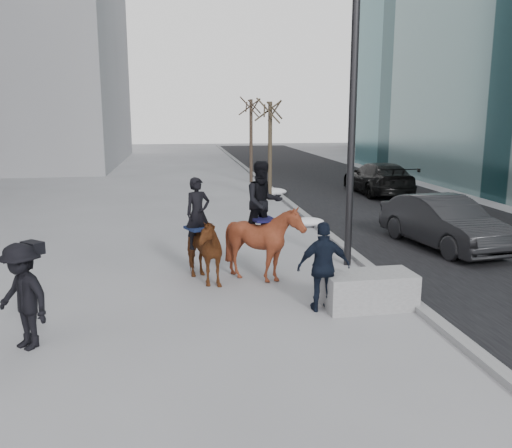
{
  "coord_description": "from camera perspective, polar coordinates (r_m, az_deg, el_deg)",
  "views": [
    {
      "loc": [
        -1.55,
        -9.75,
        3.76
      ],
      "look_at": [
        0.0,
        1.2,
        1.5
      ],
      "focal_mm": 38.0,
      "sensor_mm": 36.0,
      "label": 1
    }
  ],
  "objects": [
    {
      "name": "ground",
      "position": [
        10.56,
        0.93,
        -9.3
      ],
      "size": [
        120.0,
        120.0,
        0.0
      ],
      "primitive_type": "plane",
      "color": "gray",
      "rests_on": "ground"
    },
    {
      "name": "road",
      "position": [
        21.85,
        15.11,
        1.25
      ],
      "size": [
        8.0,
        90.0,
        0.01
      ],
      "primitive_type": "cube",
      "color": "black",
      "rests_on": "ground"
    },
    {
      "name": "curb",
      "position": [
        20.6,
        4.83,
        1.16
      ],
      "size": [
        0.25,
        90.0,
        0.12
      ],
      "primitive_type": "cube",
      "color": "gray",
      "rests_on": "ground"
    },
    {
      "name": "planter",
      "position": [
        10.95,
        11.79,
        -6.84
      ],
      "size": [
        1.8,
        0.95,
        0.7
      ],
      "primitive_type": "cube",
      "rotation": [
        0.0,
        0.0,
        0.04
      ],
      "color": "#969698",
      "rests_on": "ground"
    },
    {
      "name": "car_near",
      "position": [
        16.23,
        19.14,
        0.16
      ],
      "size": [
        2.27,
        4.66,
        1.47
      ],
      "primitive_type": "imported",
      "rotation": [
        0.0,
        0.0,
        0.16
      ],
      "color": "black",
      "rests_on": "ground"
    },
    {
      "name": "car_far",
      "position": [
        26.37,
        12.74,
        4.73
      ],
      "size": [
        2.12,
        5.22,
        1.51
      ],
      "primitive_type": "imported",
      "rotation": [
        0.0,
        0.0,
        3.14
      ],
      "color": "black",
      "rests_on": "ground"
    },
    {
      "name": "tree_near",
      "position": [
        23.87,
        1.49,
        8.21
      ],
      "size": [
        1.2,
        1.2,
        4.74
      ],
      "primitive_type": null,
      "color": "#382F21",
      "rests_on": "ground"
    },
    {
      "name": "tree_far",
      "position": [
        30.08,
        -0.52,
        9.17
      ],
      "size": [
        1.2,
        1.2,
        5.03
      ],
      "primitive_type": null,
      "color": "#342A1F",
      "rests_on": "ground"
    },
    {
      "name": "mounted_left",
      "position": [
        12.25,
        -6.06,
        -2.1
      ],
      "size": [
        1.51,
        2.01,
        2.37
      ],
      "color": "#4F220F",
      "rests_on": "ground"
    },
    {
      "name": "mounted_right",
      "position": [
        12.24,
        0.83,
        -1.04
      ],
      "size": [
        1.7,
        1.85,
        2.72
      ],
      "color": "#532210",
      "rests_on": "ground"
    },
    {
      "name": "feeder",
      "position": [
        10.48,
        7.14,
        -4.5
      ],
      "size": [
        1.03,
        0.86,
        1.75
      ],
      "color": "black",
      "rests_on": "ground"
    },
    {
      "name": "camera_crew",
      "position": [
        9.54,
        -23.34,
        -6.96
      ],
      "size": [
        1.28,
        1.24,
        1.75
      ],
      "color": "black",
      "rests_on": "ground"
    },
    {
      "name": "lamppost",
      "position": [
        13.71,
        10.01,
        16.55
      ],
      "size": [
        0.25,
        2.45,
        9.09
      ],
      "color": "black",
      "rests_on": "ground"
    },
    {
      "name": "snow_piles",
      "position": [
        22.76,
        2.8,
        2.45
      ],
      "size": [
        1.4,
        7.94,
        0.36
      ],
      "color": "white",
      "rests_on": "ground"
    }
  ]
}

